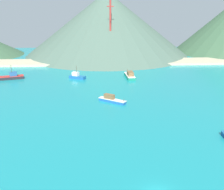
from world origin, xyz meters
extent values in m
cube|color=teal|center=(0.00, 30.00, -0.25)|extent=(260.00, 280.00, 0.50)
cube|color=#232328|center=(-45.14, 74.05, 0.55)|extent=(10.89, 5.94, 1.11)
cube|color=red|center=(-45.14, 74.05, 1.21)|extent=(11.11, 6.05, 0.20)
cube|color=#28568C|center=(-43.88, 74.42, 2.09)|extent=(3.41, 3.01, 1.57)
cylinder|color=#4C3823|center=(-44.43, 74.26, 4.30)|extent=(0.16, 0.16, 2.84)
cube|color=#198466|center=(4.18, 74.31, 0.52)|extent=(3.71, 10.91, 1.05)
cube|color=white|center=(4.18, 74.31, 1.15)|extent=(3.78, 11.13, 0.20)
cube|color=brown|center=(4.27, 72.97, 2.02)|extent=(2.54, 4.64, 1.54)
cylinder|color=#4C3823|center=(3.86, 79.13, 1.78)|extent=(0.16, 0.62, 1.42)
cube|color=#1E5BA8|center=(-17.63, 73.64, 0.49)|extent=(7.18, 5.31, 0.97)
cube|color=#1E669E|center=(-17.63, 73.64, 1.07)|extent=(7.32, 5.42, 0.20)
cube|color=silver|center=(-18.39, 74.02, 1.94)|extent=(3.16, 2.84, 1.54)
cylinder|color=#4C3823|center=(-17.92, 73.79, 4.02)|extent=(0.12, 0.12, 2.62)
cube|color=#1E5BA8|center=(-4.76, 43.19, 0.41)|extent=(8.33, 6.63, 0.82)
cube|color=white|center=(-4.76, 43.19, 0.92)|extent=(8.49, 6.76, 0.20)
cube|color=brown|center=(-5.67, 43.83, 1.70)|extent=(3.51, 3.04, 1.37)
cylinder|color=#4C3823|center=(-1.49, 40.89, 1.39)|extent=(0.48, 0.39, 1.12)
cube|color=#C6B793|center=(0.00, 106.40, 0.60)|extent=(247.00, 16.27, 1.20)
cone|color=#4C6656|center=(-3.29, 136.59, 19.00)|extent=(100.51, 100.51, 38.01)
cylinder|color=#B7332D|center=(-2.31, 108.75, 17.60)|extent=(0.96, 0.96, 35.20)
cylinder|color=#B7332D|center=(-2.31, 108.75, 28.87)|extent=(3.52, 0.48, 0.48)
cylinder|color=#B7332D|center=(-2.31, 108.75, 21.83)|extent=(0.48, 2.82, 0.48)
camera|label=1|loc=(-8.86, -34.28, 27.20)|focal=42.75mm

